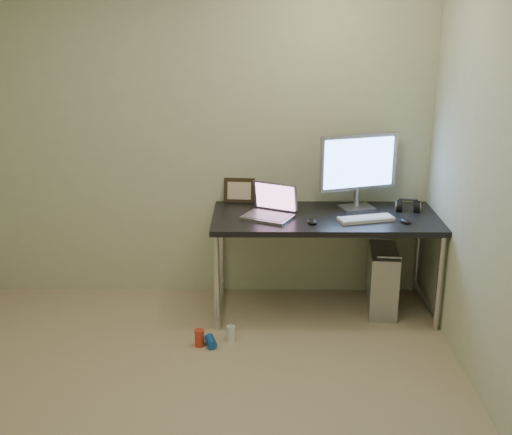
# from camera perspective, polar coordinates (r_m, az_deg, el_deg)

# --- Properties ---
(floor) EXTENTS (3.50, 3.50, 0.00)m
(floor) POSITION_cam_1_polar(r_m,az_deg,el_deg) (3.75, -7.09, -17.58)
(floor) COLOR tan
(floor) RESTS_ON ground
(wall_back) EXTENTS (3.50, 0.02, 2.50)m
(wall_back) POSITION_cam_1_polar(r_m,az_deg,el_deg) (4.88, -5.11, 7.09)
(wall_back) COLOR beige
(wall_back) RESTS_ON ground
(desk) EXTENTS (1.63, 0.71, 0.75)m
(desk) POSITION_cam_1_polar(r_m,az_deg,el_deg) (4.68, 6.16, -0.73)
(desk) COLOR black
(desk) RESTS_ON ground
(tower_computer) EXTENTS (0.25, 0.48, 0.51)m
(tower_computer) POSITION_cam_1_polar(r_m,az_deg,el_deg) (4.91, 11.17, -5.46)
(tower_computer) COLOR #B6B7BB
(tower_computer) RESTS_ON ground
(cable_a) EXTENTS (0.01, 0.16, 0.69)m
(cable_a) POSITION_cam_1_polar(r_m,az_deg,el_deg) (5.11, 10.14, -2.51)
(cable_a) COLOR black
(cable_a) RESTS_ON ground
(cable_b) EXTENTS (0.02, 0.11, 0.71)m
(cable_b) POSITION_cam_1_polar(r_m,az_deg,el_deg) (5.12, 11.16, -2.79)
(cable_b) COLOR black
(cable_b) RESTS_ON ground
(can_red) EXTENTS (0.09, 0.09, 0.12)m
(can_red) POSITION_cam_1_polar(r_m,az_deg,el_deg) (4.42, -5.04, -10.61)
(can_red) COLOR red
(can_red) RESTS_ON ground
(can_white) EXTENTS (0.07, 0.07, 0.11)m
(can_white) POSITION_cam_1_polar(r_m,az_deg,el_deg) (4.47, -2.24, -10.25)
(can_white) COLOR white
(can_white) RESTS_ON ground
(can_blue) EXTENTS (0.10, 0.13, 0.07)m
(can_blue) POSITION_cam_1_polar(r_m,az_deg,el_deg) (4.42, -4.05, -10.95)
(can_blue) COLOR blue
(can_blue) RESTS_ON ground
(laptop) EXTENTS (0.42, 0.39, 0.23)m
(laptop) POSITION_cam_1_polar(r_m,az_deg,el_deg) (4.60, 1.32, 0.76)
(laptop) COLOR #A3A4AA
(laptop) RESTS_ON desk
(monitor) EXTENTS (0.58, 0.24, 0.56)m
(monitor) POSITION_cam_1_polar(r_m,az_deg,el_deg) (4.77, 9.10, 4.57)
(monitor) COLOR #A3A4AA
(monitor) RESTS_ON desk
(keyboard) EXTENTS (0.41, 0.22, 0.02)m
(keyboard) POSITION_cam_1_polar(r_m,az_deg,el_deg) (4.59, 9.75, -0.13)
(keyboard) COLOR silver
(keyboard) RESTS_ON desk
(mouse_right) EXTENTS (0.09, 0.12, 0.03)m
(mouse_right) POSITION_cam_1_polar(r_m,az_deg,el_deg) (4.60, 13.15, -0.24)
(mouse_right) COLOR black
(mouse_right) RESTS_ON desk
(mouse_left) EXTENTS (0.09, 0.12, 0.04)m
(mouse_left) POSITION_cam_1_polar(r_m,az_deg,el_deg) (4.49, 5.01, -0.25)
(mouse_left) COLOR black
(mouse_left) RESTS_ON desk
(headphones) EXTENTS (0.19, 0.11, 0.12)m
(headphones) POSITION_cam_1_polar(r_m,az_deg,el_deg) (4.86, 13.34, 0.92)
(headphones) COLOR black
(headphones) RESTS_ON desk
(picture_frame) EXTENTS (0.24, 0.09, 0.19)m
(picture_frame) POSITION_cam_1_polar(r_m,az_deg,el_deg) (4.93, -1.50, 2.43)
(picture_frame) COLOR black
(picture_frame) RESTS_ON desk
(webcam) EXTENTS (0.04, 0.03, 0.13)m
(webcam) POSITION_cam_1_polar(r_m,az_deg,el_deg) (4.83, 1.14, 2.09)
(webcam) COLOR silver
(webcam) RESTS_ON desk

